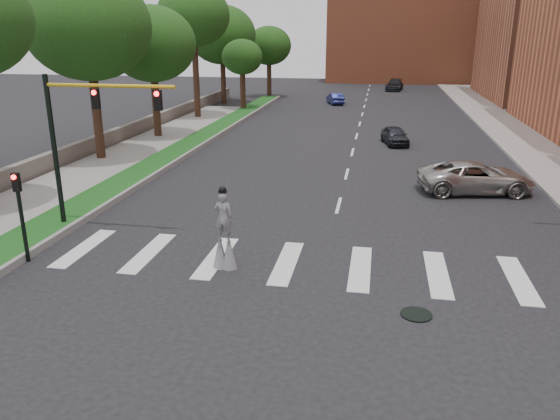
{
  "coord_description": "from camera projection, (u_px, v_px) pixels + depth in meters",
  "views": [
    {
      "loc": [
        1.63,
        -16.39,
        7.74
      ],
      "look_at": [
        -1.65,
        1.72,
        1.7
      ],
      "focal_mm": 35.0,
      "sensor_mm": 36.0,
      "label": 1
    }
  ],
  "objects": [
    {
      "name": "building_backdrop",
      "position": [
        412.0,
        23.0,
        87.12
      ],
      "size": [
        26.0,
        14.0,
        18.0
      ],
      "primitive_type": "cube",
      "color": "#CD6740",
      "rests_on": "ground"
    },
    {
      "name": "tree_7",
      "position": [
        269.0,
        46.0,
        65.66
      ],
      "size": [
        5.4,
        5.4,
        8.41
      ],
      "color": "black",
      "rests_on": "ground"
    },
    {
      "name": "ground_plane",
      "position": [
        320.0,
        278.0,
        18.02
      ],
      "size": [
        160.0,
        160.0,
        0.0
      ],
      "primitive_type": "plane",
      "color": "black",
      "rests_on": "ground"
    },
    {
      "name": "tree_5",
      "position": [
        222.0,
        35.0,
        59.27
      ],
      "size": [
        7.39,
        7.39,
        10.54
      ],
      "color": "black",
      "rests_on": "ground"
    },
    {
      "name": "sidewalk_right",
      "position": [
        531.0,
        143.0,
        39.25
      ],
      "size": [
        5.0,
        90.0,
        0.18
      ],
      "primitive_type": "cube",
      "color": "gray",
      "rests_on": "ground"
    },
    {
      "name": "stone_wall",
      "position": [
        129.0,
        131.0,
        41.29
      ],
      "size": [
        0.5,
        56.0,
        1.1
      ],
      "primitive_type": "cube",
      "color": "#5E5851",
      "rests_on": "ground"
    },
    {
      "name": "suv_crossing",
      "position": [
        476.0,
        177.0,
        27.34
      ],
      "size": [
        5.98,
        3.5,
        1.56
      ],
      "primitive_type": "imported",
      "rotation": [
        0.0,
        0.0,
        1.74
      ],
      "color": "#ABA9A1",
      "rests_on": "ground"
    },
    {
      "name": "car_near",
      "position": [
        395.0,
        136.0,
        39.11
      ],
      "size": [
        2.25,
        3.95,
        1.27
      ],
      "primitive_type": "imported",
      "rotation": [
        0.0,
        0.0,
        0.21
      ],
      "color": "black",
      "rests_on": "ground"
    },
    {
      "name": "tree_2",
      "position": [
        88.0,
        26.0,
        31.94
      ],
      "size": [
        7.45,
        7.45,
        11.22
      ],
      "color": "black",
      "rests_on": "ground"
    },
    {
      "name": "grass_median",
      "position": [
        189.0,
        144.0,
        38.62
      ],
      "size": [
        2.0,
        60.0,
        0.25
      ],
      "primitive_type": "cube",
      "color": "#144816",
      "rests_on": "ground"
    },
    {
      "name": "stilt_performer",
      "position": [
        224.0,
        236.0,
        18.43
      ],
      "size": [
        0.84,
        0.54,
        2.9
      ],
      "rotation": [
        0.0,
        0.0,
        3.08
      ],
      "color": "black",
      "rests_on": "ground"
    },
    {
      "name": "median_curb",
      "position": [
        203.0,
        145.0,
        38.44
      ],
      "size": [
        0.2,
        60.0,
        0.28
      ],
      "primitive_type": "cube",
      "color": "gray",
      "rests_on": "ground"
    },
    {
      "name": "sidewalk_left",
      "position": [
        76.0,
        179.0,
        29.79
      ],
      "size": [
        4.0,
        60.0,
        0.18
      ],
      "primitive_type": "cube",
      "color": "gray",
      "rests_on": "ground"
    },
    {
      "name": "car_mid",
      "position": [
        335.0,
        99.0,
        60.87
      ],
      "size": [
        2.37,
        3.93,
        1.22
      ],
      "primitive_type": "imported",
      "rotation": [
        0.0,
        0.0,
        3.45
      ],
      "color": "navy",
      "rests_on": "ground"
    },
    {
      "name": "manhole",
      "position": [
        416.0,
        314.0,
        15.63
      ],
      "size": [
        0.9,
        0.9,
        0.04
      ],
      "primitive_type": "cylinder",
      "color": "black",
      "rests_on": "ground"
    },
    {
      "name": "car_far",
      "position": [
        395.0,
        85.0,
        74.89
      ],
      "size": [
        2.73,
        5.29,
        1.47
      ],
      "primitive_type": "imported",
      "rotation": [
        0.0,
        0.0,
        -0.14
      ],
      "color": "black",
      "rests_on": "ground"
    },
    {
      "name": "tree_4",
      "position": [
        193.0,
        16.0,
        48.19
      ],
      "size": [
        6.46,
        6.46,
        11.85
      ],
      "color": "black",
      "rests_on": "ground"
    },
    {
      "name": "secondary_signal",
      "position": [
        20.0,
        209.0,
        18.68
      ],
      "size": [
        0.25,
        0.21,
        3.23
      ],
      "color": "black",
      "rests_on": "ground"
    },
    {
      "name": "traffic_signal",
      "position": [
        80.0,
        128.0,
        21.18
      ],
      "size": [
        5.3,
        0.23,
        6.2
      ],
      "color": "black",
      "rests_on": "ground"
    },
    {
      "name": "tree_6",
      "position": [
        242.0,
        58.0,
        54.85
      ],
      "size": [
        4.12,
        4.12,
        7.06
      ],
      "color": "black",
      "rests_on": "ground"
    },
    {
      "name": "tree_3",
      "position": [
        152.0,
        44.0,
        39.58
      ],
      "size": [
        6.41,
        6.41,
        9.61
      ],
      "color": "black",
      "rests_on": "ground"
    }
  ]
}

